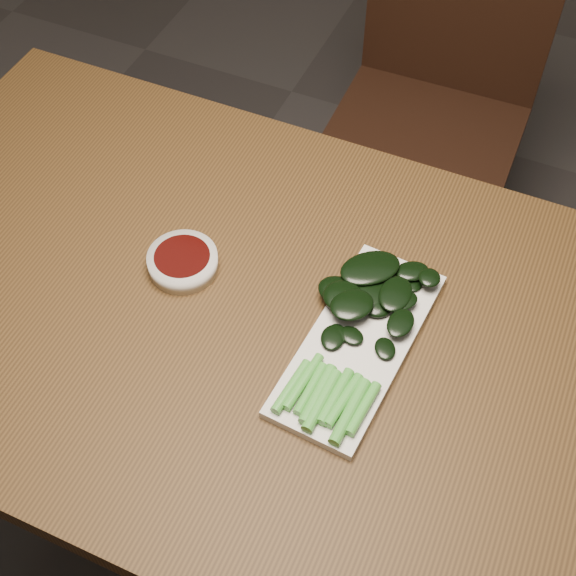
{
  "coord_description": "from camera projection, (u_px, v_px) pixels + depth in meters",
  "views": [
    {
      "loc": [
        0.29,
        -0.6,
        1.71
      ],
      "look_at": [
        -0.0,
        0.06,
        0.76
      ],
      "focal_mm": 50.0,
      "sensor_mm": 36.0,
      "label": 1
    }
  ],
  "objects": [
    {
      "name": "chair_far",
      "position": [
        434.0,
        101.0,
        1.87
      ],
      "size": [
        0.44,
        0.44,
        0.89
      ],
      "rotation": [
        0.0,
        0.0,
        0.02
      ],
      "color": "black",
      "rests_on": "ground"
    },
    {
      "name": "ground",
      "position": [
        279.0,
        515.0,
        1.77
      ],
      "size": [
        6.0,
        6.0,
        0.0
      ],
      "primitive_type": "plane",
      "color": "#2E2B2B",
      "rests_on": "ground"
    },
    {
      "name": "sauce_bowl",
      "position": [
        183.0,
        262.0,
        1.22
      ],
      "size": [
        0.11,
        0.11,
        0.03
      ],
      "color": "silver",
      "rests_on": "table"
    },
    {
      "name": "gai_lan",
      "position": [
        357.0,
        322.0,
        1.14
      ],
      "size": [
        0.17,
        0.34,
        0.03
      ],
      "color": "green",
      "rests_on": "serving_plate"
    },
    {
      "name": "table",
      "position": [
        275.0,
        347.0,
        1.23
      ],
      "size": [
        1.4,
        0.8,
        0.75
      ],
      "color": "#412A12",
      "rests_on": "ground"
    },
    {
      "name": "serving_plate",
      "position": [
        358.0,
        343.0,
        1.14
      ],
      "size": [
        0.16,
        0.34,
        0.01
      ],
      "rotation": [
        0.0,
        0.0,
        -0.08
      ],
      "color": "silver",
      "rests_on": "table"
    }
  ]
}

